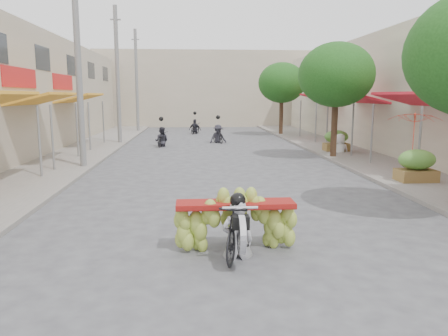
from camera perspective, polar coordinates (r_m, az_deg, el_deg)
ground at (r=6.30m, az=6.39°, el=-17.77°), size 120.00×120.00×0.00m
sidewalk_left at (r=21.53m, az=-20.13°, el=1.33°), size 4.00×60.00×0.12m
sidewalk_right at (r=22.22m, az=17.17°, el=1.72°), size 4.00×60.00×0.12m
far_building at (r=43.52m, az=-2.82°, el=10.23°), size 20.00×6.00×7.00m
utility_pole_mid at (r=18.07m, az=-18.49°, el=12.61°), size 0.60×0.24×8.00m
utility_pole_far at (r=26.88m, az=-13.73°, el=11.62°), size 0.60×0.24×8.00m
utility_pole_back at (r=35.79m, az=-11.34°, el=11.09°), size 0.60×0.24×8.00m
street_tree_mid at (r=20.57m, az=14.46°, el=11.66°), size 3.40×3.40×5.25m
street_tree_far at (r=32.18m, az=7.56°, el=10.96°), size 3.40×3.40×5.25m
produce_crate_mid at (r=15.49m, az=23.87°, el=0.59°), size 1.20×0.88×1.16m
produce_crate_far at (r=22.80m, az=14.46°, el=3.69°), size 1.20×0.88×1.16m
banana_motorbike at (r=7.98m, az=1.65°, el=-6.57°), size 2.20×1.90×1.98m
market_umbrella at (r=15.43m, az=23.74°, el=6.83°), size 2.22×2.22×1.58m
pedestrian at (r=22.21m, az=14.98°, el=4.36°), size 0.92×0.56×1.83m
bg_motorbike_a at (r=25.17m, az=-8.17°, el=4.52°), size 0.87×1.56×1.95m
bg_motorbike_b at (r=26.87m, az=-0.79°, el=5.12°), size 1.18×1.66×1.95m
bg_motorbike_c at (r=33.37m, az=-3.81°, el=5.88°), size 1.10×1.56×1.95m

